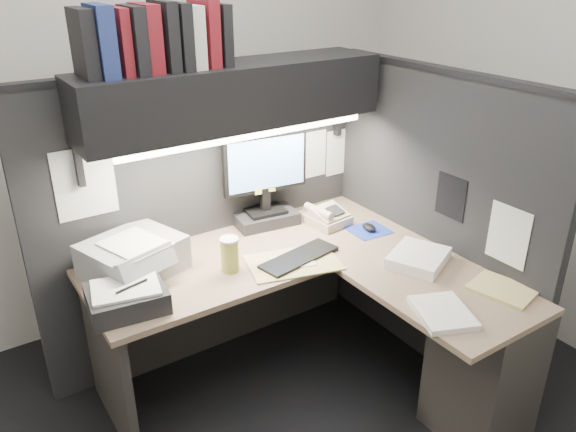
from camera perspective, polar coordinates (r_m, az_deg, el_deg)
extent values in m
cube|color=silver|center=(3.45, -13.36, 11.40)|extent=(3.50, 0.04, 2.70)
cube|color=silver|center=(3.43, 26.44, 9.48)|extent=(0.04, 3.00, 2.70)
cube|color=black|center=(3.13, -8.08, -0.17)|extent=(1.90, 0.06, 1.60)
cube|color=black|center=(3.10, 14.30, -0.92)|extent=(0.06, 1.50, 1.60)
cube|color=#7E6950|center=(2.90, -3.49, -3.92)|extent=(1.70, 0.68, 0.03)
cube|color=#7E6950|center=(2.70, 15.26, -7.15)|extent=(0.60, 0.85, 0.03)
cube|color=#2B2926|center=(3.31, -5.99, -7.40)|extent=(1.61, 0.02, 0.70)
cube|color=#2B2926|center=(2.86, -17.73, -14.47)|extent=(0.04, 0.61, 0.70)
cube|color=#2B2926|center=(2.86, 19.24, -14.62)|extent=(0.38, 0.40, 0.70)
cube|color=black|center=(2.79, -5.48, 12.14)|extent=(1.55, 0.34, 0.30)
cylinder|color=white|center=(2.72, -3.91, 8.14)|extent=(1.32, 0.04, 0.04)
cube|color=black|center=(3.18, -2.29, -0.19)|extent=(0.37, 0.25, 0.07)
cube|color=black|center=(3.14, -2.32, 1.66)|extent=(0.05, 0.04, 0.12)
cube|color=black|center=(3.06, -2.34, 5.40)|extent=(0.49, 0.09, 0.32)
cube|color=#6798E2|center=(3.04, -2.15, 5.30)|extent=(0.44, 0.06, 0.28)
cube|color=black|center=(2.81, 1.13, -4.26)|extent=(0.45, 0.22, 0.02)
cube|color=#1C329C|center=(3.14, 8.22, -1.45)|extent=(0.22, 0.20, 0.00)
ellipsoid|color=black|center=(3.13, 8.24, -1.15)|extent=(0.07, 0.10, 0.04)
cube|color=tan|center=(3.18, 4.08, -0.10)|extent=(0.22, 0.23, 0.08)
cylinder|color=#D1C353|center=(2.70, -5.94, -4.00)|extent=(0.09, 0.09, 0.16)
cube|color=#939698|center=(2.77, -15.46, -3.99)|extent=(0.51, 0.47, 0.17)
cube|color=black|center=(2.52, -16.05, -8.05)|extent=(0.35, 0.30, 0.10)
cube|color=tan|center=(2.78, 0.54, -4.74)|extent=(0.51, 0.40, 0.01)
cube|color=white|center=(2.85, 13.10, -4.17)|extent=(0.37, 0.35, 0.06)
cube|color=white|center=(2.48, 15.44, -9.44)|extent=(0.30, 0.33, 0.03)
cube|color=tan|center=(2.74, 20.97, -6.97)|extent=(0.27, 0.31, 0.02)
cube|color=black|center=(2.51, -20.09, 16.12)|extent=(0.06, 0.22, 0.27)
cube|color=navy|center=(2.51, -18.43, 16.49)|extent=(0.07, 0.22, 0.29)
cube|color=maroon|center=(2.55, -16.74, 16.63)|extent=(0.04, 0.22, 0.27)
cube|color=black|center=(2.55, -15.40, 16.82)|extent=(0.05, 0.22, 0.28)
cube|color=maroon|center=(2.59, -14.19, 17.10)|extent=(0.07, 0.22, 0.28)
cube|color=black|center=(2.60, -12.45, 17.39)|extent=(0.06, 0.22, 0.29)
cube|color=black|center=(2.62, -11.07, 17.46)|extent=(0.05, 0.22, 0.28)
cube|color=silver|center=(2.66, -9.93, 17.51)|extent=(0.06, 0.22, 0.27)
cube|color=maroon|center=(2.69, -8.50, 18.01)|extent=(0.06, 0.22, 0.30)
cube|color=black|center=(2.72, -7.14, 17.82)|extent=(0.05, 0.22, 0.27)
cube|color=white|center=(3.33, 2.38, 6.22)|extent=(0.21, 0.00, 0.28)
cube|color=white|center=(3.46, 5.34, 6.51)|extent=(0.21, 0.00, 0.28)
cube|color=white|center=(2.78, -19.92, 3.16)|extent=(0.28, 0.00, 0.34)
cube|color=black|center=(2.91, 16.21, 1.89)|extent=(0.00, 0.18, 0.22)
cube|color=white|center=(2.75, 21.47, -1.84)|extent=(0.00, 0.21, 0.28)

